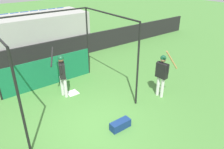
# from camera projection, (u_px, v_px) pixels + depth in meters

# --- Properties ---
(ground_plane) EXTENTS (60.00, 60.00, 0.00)m
(ground_plane) POSITION_uv_depth(u_px,v_px,m) (97.00, 124.00, 7.34)
(ground_plane) COLOR #477F38
(outfield_wall) EXTENTS (24.00, 0.12, 1.16)m
(outfield_wall) POSITION_uv_depth(u_px,v_px,m) (34.00, 56.00, 11.32)
(outfield_wall) COLOR black
(outfield_wall) RESTS_ON ground
(bleacher_section) EXTENTS (7.05, 2.40, 2.44)m
(bleacher_section) POSITION_uv_depth(u_px,v_px,m) (24.00, 38.00, 11.93)
(bleacher_section) COLOR #9E9E99
(bleacher_section) RESTS_ON ground
(batting_cage) EXTENTS (4.14, 3.47, 3.17)m
(batting_cage) POSITION_uv_depth(u_px,v_px,m) (52.00, 63.00, 8.78)
(batting_cage) COLOR black
(batting_cage) RESTS_ON ground
(home_plate) EXTENTS (0.44, 0.44, 0.02)m
(home_plate) POSITION_uv_depth(u_px,v_px,m) (73.00, 93.00, 9.12)
(home_plate) COLOR white
(home_plate) RESTS_ON ground
(player_batter) EXTENTS (0.61, 0.92, 1.94)m
(player_batter) POSITION_uv_depth(u_px,v_px,m) (62.00, 72.00, 8.46)
(player_batter) COLOR silver
(player_batter) RESTS_ON ground
(player_waiting) EXTENTS (0.55, 0.78, 2.09)m
(player_waiting) POSITION_uv_depth(u_px,v_px,m) (162.00, 72.00, 8.44)
(player_waiting) COLOR silver
(player_waiting) RESTS_ON ground
(equipment_bag) EXTENTS (0.70, 0.28, 0.28)m
(equipment_bag) POSITION_uv_depth(u_px,v_px,m) (120.00, 125.00, 7.09)
(equipment_bag) COLOR navy
(equipment_bag) RESTS_ON ground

